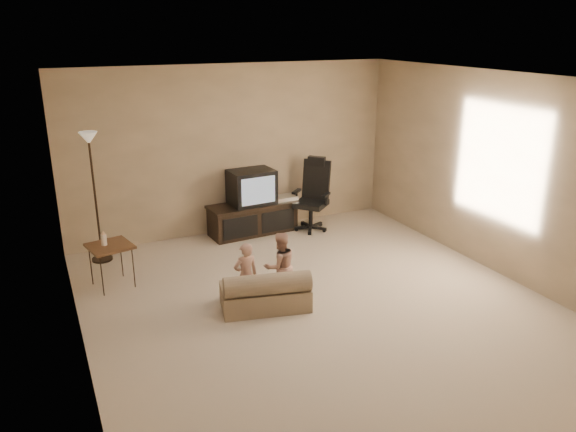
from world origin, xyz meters
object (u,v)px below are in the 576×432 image
child_sofa (266,293)px  toddler_right (280,266)px  side_table (109,246)px  toddler_left (246,276)px  floor_lamp (92,168)px  tv_stand (253,207)px  office_chair (313,204)px

child_sofa → toddler_right: size_ratio=1.30×
side_table → toddler_left: bearing=-43.5°
floor_lamp → toddler_left: 2.60m
child_sofa → toddler_right: toddler_right is taller
tv_stand → child_sofa: tv_stand is taller
side_table → tv_stand: bearing=24.3°
office_chair → tv_stand: bearing=-144.6°
tv_stand → side_table: 2.45m
floor_lamp → child_sofa: 2.86m
tv_stand → floor_lamp: 2.41m
tv_stand → office_chair: 0.93m
office_chair → child_sofa: office_chair is taller
floor_lamp → side_table: bearing=-88.9°
office_chair → toddler_left: 2.72m
tv_stand → floor_lamp: (-2.24, -0.13, 0.86)m
side_table → toddler_right: 2.07m
toddler_right → toddler_left: bearing=4.3°
child_sofa → toddler_left: size_ratio=1.36×
toddler_left → toddler_right: (0.44, 0.05, 0.02)m
tv_stand → side_table: size_ratio=1.95×
office_chair → side_table: (-3.13, -0.79, 0.11)m
tv_stand → toddler_right: 2.23m
floor_lamp → toddler_right: bearing=-49.7°
toddler_right → tv_stand: bearing=-105.4°
office_chair → side_table: 3.23m
floor_lamp → toddler_right: floor_lamp is taller
floor_lamp → child_sofa: size_ratio=1.65×
tv_stand → office_chair: size_ratio=1.25×
toddler_left → toddler_right: bearing=-176.3°
tv_stand → child_sofa: size_ratio=1.32×
side_table → floor_lamp: size_ratio=0.41×
side_table → child_sofa: side_table is taller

